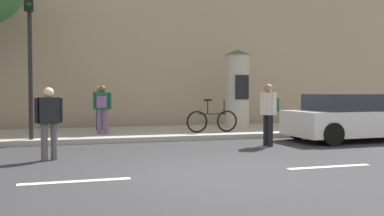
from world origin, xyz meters
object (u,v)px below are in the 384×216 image
object	(u,v)px
pedestrian_in_red_top	(99,104)
poster_column	(237,88)
pedestrian_with_bag	(49,118)
pedestrian_tallest	(102,106)
parked_car_silver	(353,118)
traffic_light	(30,35)
bicycle_leaning	(212,120)
pedestrian_in_dark_shirt	(269,109)

from	to	relation	value
pedestrian_in_red_top	poster_column	bearing A→B (deg)	-3.08
poster_column	pedestrian_with_bag	distance (m)	8.41
poster_column	pedestrian_tallest	size ratio (longest dim) A/B	1.92
pedestrian_with_bag	parked_car_silver	bearing A→B (deg)	8.30
traffic_light	pedestrian_tallest	xyz separation A→B (m)	(2.02, 1.03, -1.98)
poster_column	bicycle_leaning	distance (m)	2.63
poster_column	pedestrian_in_red_top	world-z (taller)	poster_column
pedestrian_with_bag	parked_car_silver	xyz separation A→B (m)	(8.66, 1.26, -0.22)
bicycle_leaning	parked_car_silver	size ratio (longest dim) A/B	0.43
poster_column	pedestrian_with_bag	size ratio (longest dim) A/B	1.87
pedestrian_tallest	bicycle_leaning	xyz separation A→B (m)	(3.51, -0.40, -0.51)
pedestrian_with_bag	bicycle_leaning	bearing A→B (deg)	35.29
pedestrian_with_bag	pedestrian_tallest	size ratio (longest dim) A/B	1.03
traffic_light	parked_car_silver	world-z (taller)	traffic_light
pedestrian_in_dark_shirt	pedestrian_in_red_top	xyz separation A→B (m)	(-4.19, 4.71, 0.04)
pedestrian_tallest	bicycle_leaning	size ratio (longest dim) A/B	0.86
poster_column	bicycle_leaning	size ratio (longest dim) A/B	1.66
parked_car_silver	pedestrian_in_red_top	bearing A→B (deg)	149.56
pedestrian_in_dark_shirt	pedestrian_with_bag	bearing A→B (deg)	-171.83
parked_car_silver	pedestrian_in_dark_shirt	bearing A→B (deg)	-171.46
pedestrian_tallest	bicycle_leaning	world-z (taller)	pedestrian_tallest
pedestrian_in_dark_shirt	traffic_light	bearing A→B (deg)	161.86
pedestrian_tallest	pedestrian_in_red_top	world-z (taller)	pedestrian_in_red_top
pedestrian_with_bag	pedestrian_in_red_top	world-z (taller)	pedestrian_in_red_top
pedestrian_in_dark_shirt	bicycle_leaning	bearing A→B (deg)	104.68
pedestrian_tallest	pedestrian_in_red_top	bearing A→B (deg)	89.40
pedestrian_in_red_top	parked_car_silver	xyz separation A→B (m)	(7.24, -4.25, -0.36)
pedestrian_tallest	traffic_light	bearing A→B (deg)	-152.91
traffic_light	bicycle_leaning	bearing A→B (deg)	6.54
bicycle_leaning	parked_car_silver	bearing A→B (deg)	-30.61
parked_car_silver	poster_column	bearing A→B (deg)	118.13
pedestrian_in_red_top	bicycle_leaning	size ratio (longest dim) A/B	0.87
poster_column	traffic_light	bearing A→B (deg)	-161.46
traffic_light	pedestrian_tallest	bearing A→B (deg)	27.09
pedestrian_in_red_top	pedestrian_tallest	bearing A→B (deg)	-90.60
pedestrian_tallest	pedestrian_in_red_top	size ratio (longest dim) A/B	0.99
pedestrian_with_bag	bicycle_leaning	distance (m)	6.03
traffic_light	pedestrian_in_dark_shirt	size ratio (longest dim) A/B	2.53
pedestrian_tallest	parked_car_silver	xyz separation A→B (m)	(7.25, -2.61, -0.36)
poster_column	pedestrian_tallest	distance (m)	5.34
parked_car_silver	bicycle_leaning	bearing A→B (deg)	149.39
poster_column	pedestrian_in_red_top	distance (m)	5.15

